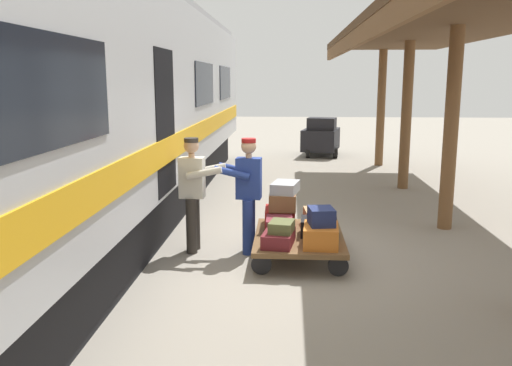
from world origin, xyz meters
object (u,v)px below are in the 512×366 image
Objects in this scene: suitcase_burgundy_valise at (279,226)px; suitcase_navy_fabric at (321,216)px; suitcase_brown_leather at (283,201)px; suitcase_maroon_trunk at (279,238)px; suitcase_red_plastic at (280,217)px; suitcase_orange_carryall at (321,235)px; suitcase_olive_duffel at (282,227)px; porter_by_door at (194,191)px; train_car at (60,114)px; suitcase_black_hardshell at (319,227)px; baggage_tug at (321,137)px; luggage_cart at (299,238)px; suitcase_tan_vintage at (317,218)px; porter_in_overalls at (247,191)px; suitcase_gray_aluminum at (285,187)px.

suitcase_navy_fabric is (-0.57, 0.46, 0.26)m from suitcase_burgundy_valise.
suitcase_brown_leather is at bearing -94.87° from suitcase_burgundy_valise.
suitcase_maroon_trunk is 0.64m from suitcase_navy_fabric.
suitcase_red_plastic is 0.49m from suitcase_burgundy_valise.
suitcase_orange_carryall is 0.54m from suitcase_olive_duffel.
suitcase_burgundy_valise is 0.77m from suitcase_navy_fabric.
suitcase_olive_duffel is at bearing 150.73° from porter_by_door.
suitcase_black_hardshell is at bearing -179.61° from train_car.
suitcase_black_hardshell is at bearing -90.00° from suitcase_orange_carryall.
suitcase_black_hardshell is 0.90× the size of suitcase_burgundy_valise.
train_car is 10.79× the size of baggage_tug.
luggage_cart is 0.59m from suitcase_red_plastic.
luggage_cart is 0.59m from suitcase_tan_vintage.
suitcase_navy_fabric is (-0.00, -0.03, 0.25)m from suitcase_orange_carryall.
suitcase_orange_carryall is at bearing 158.94° from porter_by_door.
luggage_cart is at bearing 164.09° from porter_in_overalls.
suitcase_gray_aluminum is at bearing -92.18° from suitcase_olive_duffel.
suitcase_gray_aluminum is at bearing -43.74° from suitcase_black_hardshell.
suitcase_navy_fabric is at bearing 141.30° from suitcase_burgundy_valise.
suitcase_navy_fabric is at bearing 159.88° from porter_by_door.
suitcase_navy_fabric is (-0.53, 0.90, -0.00)m from suitcase_brown_leather.
suitcase_orange_carryall is 0.98m from suitcase_tan_vintage.
baggage_tug is at bearing -93.28° from suitcase_navy_fabric.
porter_in_overalls reaches higher than suitcase_navy_fabric.
suitcase_orange_carryall reaches higher than suitcase_burgundy_valise.
train_car is at bearing 9.42° from suitcase_red_plastic.
porter_in_overalls is (-2.62, -0.24, -1.14)m from train_car.
suitcase_burgundy_valise is at bearing -90.00° from suitcase_maroon_trunk.
train_car reaches higher than luggage_cart.
porter_by_door reaches higher than baggage_tug.
train_car is 11.44× the size of luggage_cart.
suitcase_red_plastic is 0.26m from suitcase_brown_leather.
suitcase_navy_fabric is (-0.57, -0.03, 0.30)m from suitcase_maroon_trunk.
porter_by_door is at bearing -29.27° from suitcase_olive_duffel.
train_car is 3.81m from luggage_cart.
suitcase_navy_fabric is at bearing 86.72° from baggage_tug.
suitcase_maroon_trunk is at bearing 123.93° from porter_in_overalls.
suitcase_red_plastic is (0.57, -0.98, -0.00)m from suitcase_orange_carryall.
porter_in_overalls is (0.47, -0.22, 0.46)m from suitcase_burgundy_valise.
suitcase_brown_leather is at bearing 133.83° from suitcase_red_plastic.
suitcase_olive_duffel reaches higher than suitcase_black_hardshell.
train_car is 3.40m from suitcase_gray_aluminum.
suitcase_olive_duffel is at bearing 44.43° from suitcase_black_hardshell.
train_car is 35.80× the size of suitcase_burgundy_valise.
porter_in_overalls is (0.55, 0.25, -0.02)m from suitcase_gray_aluminum.
suitcase_red_plastic is at bearing -15.10° from suitcase_gray_aluminum.
train_car is 2.17m from porter_by_door.
suitcase_tan_vintage is 1.14m from suitcase_olive_duffel.
baggage_tug is (-1.21, -10.65, 0.16)m from suitcase_burgundy_valise.
porter_in_overalls is at bearing -15.91° from luggage_cart.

